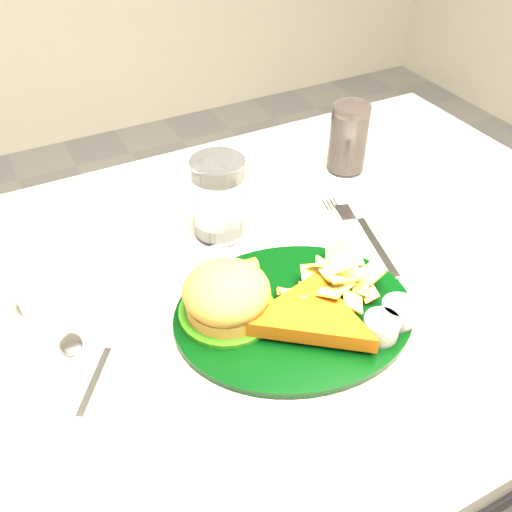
{
  "coord_description": "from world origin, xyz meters",
  "views": [
    {
      "loc": [
        -0.3,
        -0.55,
        1.31
      ],
      "look_at": [
        -0.02,
        -0.01,
        0.8
      ],
      "focal_mm": 40.0,
      "sensor_mm": 36.0,
      "label": 1
    }
  ],
  "objects_px": {
    "table": "(265,421)",
    "cola_glass": "(348,138)",
    "water_glass": "(219,198)",
    "dinner_plate": "(295,296)",
    "fork_napkin": "(373,243)"
  },
  "relations": [
    {
      "from": "dinner_plate",
      "to": "water_glass",
      "type": "relative_size",
      "value": 2.48
    },
    {
      "from": "water_glass",
      "to": "fork_napkin",
      "type": "distance_m",
      "value": 0.25
    },
    {
      "from": "table",
      "to": "fork_napkin",
      "type": "distance_m",
      "value": 0.42
    },
    {
      "from": "cola_glass",
      "to": "water_glass",
      "type": "bearing_deg",
      "value": -166.47
    },
    {
      "from": "cola_glass",
      "to": "table",
      "type": "bearing_deg",
      "value": -144.46
    },
    {
      "from": "water_glass",
      "to": "cola_glass",
      "type": "distance_m",
      "value": 0.3
    },
    {
      "from": "table",
      "to": "cola_glass",
      "type": "xyz_separation_m",
      "value": [
        0.27,
        0.19,
        0.44
      ]
    },
    {
      "from": "dinner_plate",
      "to": "fork_napkin",
      "type": "bearing_deg",
      "value": 34.35
    },
    {
      "from": "table",
      "to": "water_glass",
      "type": "height_order",
      "value": "water_glass"
    },
    {
      "from": "dinner_plate",
      "to": "water_glass",
      "type": "xyz_separation_m",
      "value": [
        -0.01,
        0.21,
        0.03
      ]
    },
    {
      "from": "table",
      "to": "water_glass",
      "type": "distance_m",
      "value": 0.46
    },
    {
      "from": "dinner_plate",
      "to": "fork_napkin",
      "type": "xyz_separation_m",
      "value": [
        0.18,
        0.07,
        -0.03
      ]
    },
    {
      "from": "dinner_plate",
      "to": "water_glass",
      "type": "distance_m",
      "value": 0.22
    },
    {
      "from": "table",
      "to": "cola_glass",
      "type": "distance_m",
      "value": 0.55
    },
    {
      "from": "dinner_plate",
      "to": "cola_glass",
      "type": "xyz_separation_m",
      "value": [
        0.28,
        0.28,
        0.03
      ]
    }
  ]
}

